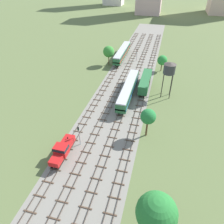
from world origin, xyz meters
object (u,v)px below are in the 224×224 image
passenger_coach_centre_left_near (128,89)px  freight_boxcar_centre_mid (145,81)px  shunter_loco_far_left_nearest (62,150)px  passenger_coach_far_left_midfar (122,52)px  water_tower (169,69)px  signal_post_near (137,53)px  signal_post_nearest (79,133)px

passenger_coach_centre_left_near → freight_boxcar_centre_mid: size_ratio=1.57×
passenger_coach_centre_left_near → shunter_loco_far_left_nearest: bearing=-107.2°
passenger_coach_far_left_midfar → water_tower: size_ratio=2.03×
shunter_loco_far_left_nearest → freight_boxcar_centre_mid: (12.92, 34.36, 0.44)m
shunter_loco_far_left_nearest → signal_post_near: signal_post_near is taller
freight_boxcar_centre_mid → signal_post_near: bearing=106.0°
shunter_loco_far_left_nearest → freight_boxcar_centre_mid: bearing=69.4°
freight_boxcar_centre_mid → water_tower: (6.76, -3.35, 6.51)m
water_tower → freight_boxcar_centre_mid: bearing=153.6°
shunter_loco_far_left_nearest → freight_boxcar_centre_mid: freight_boxcar_centre_mid is taller
freight_boxcar_centre_mid → water_tower: size_ratio=1.29×
shunter_loco_far_left_nearest → water_tower: bearing=57.6°
shunter_loco_far_left_nearest → passenger_coach_far_left_midfar: 58.41m
signal_post_nearest → water_tower: bearing=56.8°
shunter_loco_far_left_nearest → passenger_coach_centre_left_near: passenger_coach_centre_left_near is taller
passenger_coach_far_left_midfar → signal_post_nearest: (2.15, -54.18, 0.73)m
water_tower → signal_post_near: water_tower is taller
freight_boxcar_centre_mid → signal_post_nearest: bearing=-109.7°
water_tower → signal_post_near: (-13.22, 25.92, -5.60)m
passenger_coach_centre_left_near → water_tower: 13.17m
freight_boxcar_centre_mid → signal_post_near: 23.49m
shunter_loco_far_left_nearest → signal_post_nearest: (2.15, 4.23, 1.33)m
signal_post_near → freight_boxcar_centre_mid: bearing=-74.0°
freight_boxcar_centre_mid → signal_post_nearest: size_ratio=2.66×
freight_boxcar_centre_mid → signal_post_nearest: signal_post_nearest is taller
signal_post_near → signal_post_nearest: bearing=-94.7°
freight_boxcar_centre_mid → passenger_coach_far_left_midfar: bearing=118.2°
passenger_coach_far_left_midfar → signal_post_nearest: size_ratio=4.19×
freight_boxcar_centre_mid → passenger_coach_far_left_midfar: (-12.92, 24.05, 0.16)m
passenger_coach_far_left_midfar → signal_post_near: signal_post_near is taller
signal_post_near → water_tower: bearing=-63.0°
passenger_coach_far_left_midfar → water_tower: 34.32m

